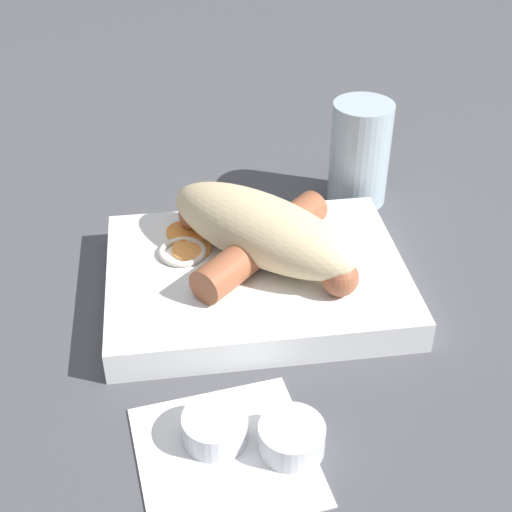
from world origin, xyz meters
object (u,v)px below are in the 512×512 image
(bread_roll, at_px, (260,229))
(condiment_cup_near, at_px, (215,429))
(drink_glass, at_px, (360,153))
(condiment_cup_far, at_px, (290,439))
(food_tray, at_px, (256,278))
(sausage, at_px, (263,244))

(bread_roll, distance_m, condiment_cup_near, 0.19)
(condiment_cup_near, distance_m, drink_glass, 0.36)
(bread_roll, relative_size, drink_glass, 1.68)
(condiment_cup_far, xyz_separation_m, drink_glass, (0.13, 0.32, 0.05))
(condiment_cup_near, distance_m, condiment_cup_far, 0.05)
(food_tray, distance_m, drink_glass, 0.20)
(sausage, bearing_deg, bread_roll, 114.56)
(drink_glass, bearing_deg, bread_roll, -133.45)
(food_tray, relative_size, condiment_cup_far, 5.54)
(sausage, height_order, condiment_cup_far, sausage)
(sausage, bearing_deg, food_tray, -128.37)
(condiment_cup_near, bearing_deg, food_tray, 72.30)
(sausage, relative_size, condiment_cup_near, 3.10)
(condiment_cup_near, relative_size, condiment_cup_far, 1.00)
(bread_roll, relative_size, condiment_cup_near, 3.93)
(condiment_cup_far, bearing_deg, condiment_cup_near, 162.30)
(condiment_cup_near, bearing_deg, condiment_cup_far, -17.70)
(bread_roll, bearing_deg, condiment_cup_far, -92.05)
(drink_glass, bearing_deg, food_tray, -131.90)
(condiment_cup_near, height_order, condiment_cup_far, same)
(bread_roll, height_order, condiment_cup_near, bread_roll)
(food_tray, height_order, bread_roll, bread_roll)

